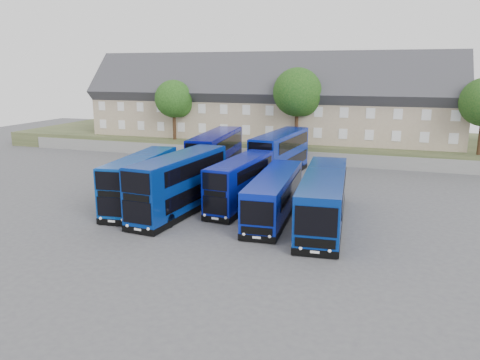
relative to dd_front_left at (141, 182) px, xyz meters
name	(u,v)px	position (x,y,z in m)	size (l,w,h in m)	color
ground	(197,222)	(5.90, -2.28, -2.02)	(120.00, 120.00, 0.00)	#4A494F
retaining_wall	(277,156)	(5.90, 21.72, -1.27)	(70.00, 0.40, 1.50)	slate
earth_bank	(294,142)	(5.90, 31.72, -1.02)	(80.00, 20.00, 2.00)	#3D4929
terrace_row	(266,103)	(2.90, 27.72, 4.57)	(48.00, 10.40, 11.20)	tan
dd_front_left	(141,182)	(0.00, 0.00, 0.00)	(3.41, 10.56, 4.13)	#083893
dd_front_mid	(180,185)	(3.70, -0.51, 0.19)	(3.58, 11.50, 4.50)	navy
dd_front_right	(241,184)	(7.63, 2.60, -0.12)	(2.94, 9.91, 3.88)	#07138E
dd_rear_left	(216,156)	(2.09, 11.40, 0.26)	(3.70, 11.88, 4.65)	#060A79
dd_rear_right	(280,156)	(8.15, 14.05, 0.23)	(3.72, 11.72, 4.58)	#081E92
coach_east_a	(274,196)	(10.91, 0.83, -0.43)	(3.19, 12.02, 3.25)	#081C9D
coach_east_b	(323,199)	(14.66, 0.33, -0.22)	(3.91, 13.64, 3.68)	navy
tree_west	(175,100)	(-7.95, 22.82, 5.03)	(4.80, 4.80, 7.65)	#382314
tree_mid	(299,94)	(8.05, 23.32, 6.04)	(5.76, 5.76, 9.18)	#382314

